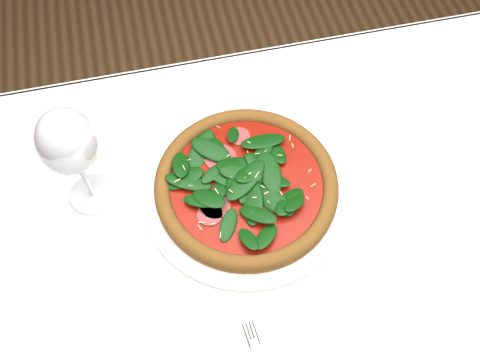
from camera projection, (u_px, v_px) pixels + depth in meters
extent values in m
plane|color=brown|center=(272.00, 330.00, 1.58)|extent=(6.00, 6.00, 0.00)
cube|color=white|center=(293.00, 225.00, 0.95)|extent=(1.20, 0.80, 0.04)
cylinder|color=#523920|center=(44.00, 213.00, 1.38)|extent=(0.06, 0.06, 0.71)
cylinder|color=#523920|center=(433.00, 136.00, 1.50)|extent=(0.06, 0.06, 0.71)
cube|color=white|center=(242.00, 87.00, 1.22)|extent=(1.20, 0.01, 0.22)
cylinder|color=white|center=(246.00, 190.00, 0.96)|extent=(0.38, 0.38, 0.01)
torus|color=white|center=(246.00, 189.00, 0.95)|extent=(0.38, 0.38, 0.01)
cylinder|color=#9F5A26|center=(246.00, 186.00, 0.95)|extent=(0.39, 0.39, 0.01)
torus|color=#AA6C27|center=(246.00, 184.00, 0.94)|extent=(0.40, 0.40, 0.03)
cylinder|color=#961105|center=(246.00, 184.00, 0.94)|extent=(0.33, 0.33, 0.00)
cylinder|color=brown|center=(246.00, 183.00, 0.93)|extent=(0.29, 0.29, 0.00)
ellipsoid|color=#0B380A|center=(246.00, 180.00, 0.93)|extent=(0.32, 0.32, 0.03)
cylinder|color=beige|center=(246.00, 178.00, 0.92)|extent=(0.29, 0.29, 0.00)
cylinder|color=silver|center=(93.00, 194.00, 0.96)|extent=(0.08, 0.08, 0.00)
cylinder|color=silver|center=(85.00, 178.00, 0.91)|extent=(0.01, 0.01, 0.11)
ellipsoid|color=silver|center=(67.00, 142.00, 0.81)|extent=(0.09, 0.09, 0.12)
cube|color=silver|center=(251.00, 334.00, 0.82)|extent=(0.02, 0.04, 0.00)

